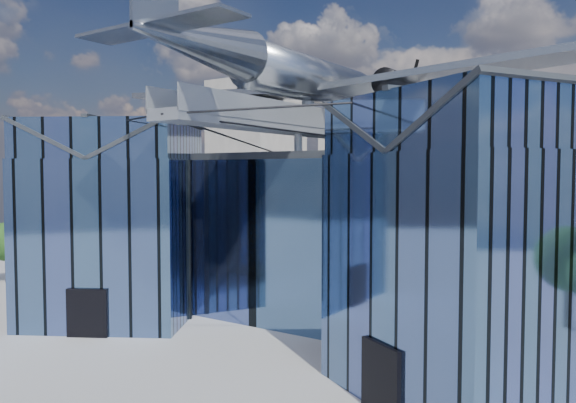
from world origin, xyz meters
The scene contains 5 objects.
ground_plane centered at (0.00, 0.00, 0.00)m, with size 120.00×120.00×0.00m, color gray.
museum centered at (0.00, 5.82, 5.54)m, with size 32.88×24.50×17.60m.
bg_towers centered at (1.45, 50.49, 10.01)m, with size 77.00×24.50×26.00m.
tree_plaza_w centered at (-26.47, 1.23, 3.25)m, with size 3.47×3.47×4.80m.
tree_side_w centered at (-25.19, 12.89, 3.45)m, with size 3.44×3.44×5.10m.
Camera 1 is at (16.84, -22.87, 8.77)m, focal length 35.00 mm.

